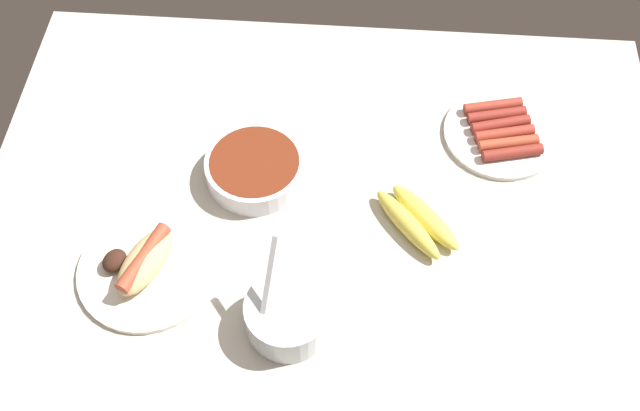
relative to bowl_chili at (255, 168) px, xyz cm
name	(u,v)px	position (x,y,z in cm)	size (l,w,h in cm)	color
ground_plane	(324,211)	(-12.64, 5.44, -3.97)	(120.00, 90.00, 3.00)	beige
bowl_chili	(255,168)	(0.00, 0.00, 0.00)	(17.50, 17.50, 4.49)	white
banana_bunch	(417,221)	(-28.49, 8.45, -0.80)	(16.18, 16.42, 3.39)	#E5D14C
bowl_coleslaw	(287,315)	(-8.53, 28.58, 1.04)	(13.25, 13.92, 15.42)	silver
plate_hotdog_assembled	(145,266)	(15.55, 20.57, -0.64)	(23.01, 23.01, 5.61)	white
plate_sausages	(502,132)	(-44.02, -12.63, -1.39)	(21.13, 21.13, 3.05)	white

